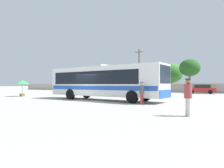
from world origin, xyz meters
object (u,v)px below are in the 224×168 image
at_px(vendor_umbrella_near_gate_green, 22,83).
at_px(parked_car_third_maroon, 150,88).
at_px(attendant_by_bus_door, 142,92).
at_px(parked_car_leftmost_dark_blue, 99,88).
at_px(parked_car_second_black, 123,88).
at_px(roadside_tree_left, 133,72).
at_px(passenger_waiting_on_apron, 188,95).
at_px(coach_bus_white_blue, 103,81).
at_px(roadside_tree_midright, 190,68).
at_px(parked_car_rightmost_red, 201,89).
at_px(roadside_tree_midleft, 171,73).
at_px(utility_pole_near, 139,69).

height_order(vendor_umbrella_near_gate_green, parked_car_third_maroon, vendor_umbrella_near_gate_green).
xyz_separation_m(attendant_by_bus_door, parked_car_leftmost_dark_blue, (-18.19, 20.86, -0.17)).
bearing_deg(parked_car_second_black, vendor_umbrella_near_gate_green, -103.33).
relative_size(parked_car_third_maroon, roadside_tree_left, 0.65).
relative_size(passenger_waiting_on_apron, parked_car_second_black, 0.44).
distance_m(coach_bus_white_blue, attendant_by_bus_door, 5.39).
distance_m(coach_bus_white_blue, roadside_tree_midright, 25.68).
distance_m(vendor_umbrella_near_gate_green, roadside_tree_midright, 30.25).
height_order(attendant_by_bus_door, parked_car_rightmost_red, attendant_by_bus_door).
bearing_deg(roadside_tree_left, parked_car_second_black, -75.97).
relative_size(parked_car_second_black, roadside_tree_midleft, 0.66).
distance_m(coach_bus_white_blue, parked_car_third_maroon, 18.69).
bearing_deg(coach_bus_white_blue, vendor_umbrella_near_gate_green, -178.51).
height_order(parked_car_leftmost_dark_blue, roadside_tree_midright, roadside_tree_midright).
distance_m(parked_car_third_maroon, parked_car_rightmost_red, 8.54).
bearing_deg(vendor_umbrella_near_gate_green, passenger_waiting_on_apron, -15.63).
xyz_separation_m(parked_car_rightmost_red, roadside_tree_left, (-16.70, 9.28, 3.76)).
xyz_separation_m(parked_car_third_maroon, parked_car_rightmost_red, (8.49, 0.99, -0.01)).
bearing_deg(roadside_tree_left, vendor_umbrella_near_gate_green, -93.92).
xyz_separation_m(roadside_tree_left, roadside_tree_midright, (13.99, -3.65, 0.27)).
relative_size(attendant_by_bus_door, parked_car_third_maroon, 0.38).
xyz_separation_m(parked_car_leftmost_dark_blue, utility_pole_near, (6.38, 6.87, 4.13)).
xyz_separation_m(utility_pole_near, roadside_tree_midright, (10.90, -0.41, -0.12)).
bearing_deg(roadside_tree_midright, passenger_waiting_on_apron, -81.13).
bearing_deg(parked_car_second_black, utility_pole_near, 85.27).
xyz_separation_m(coach_bus_white_blue, roadside_tree_left, (-10.02, 28.84, 2.70)).
height_order(attendant_by_bus_door, roadside_tree_left, roadside_tree_left).
distance_m(parked_car_second_black, parked_car_rightmost_red, 14.20).
height_order(attendant_by_bus_door, roadside_tree_midright, roadside_tree_midright).
relative_size(parked_car_rightmost_red, roadside_tree_left, 0.67).
distance_m(attendant_by_bus_door, parked_car_leftmost_dark_blue, 27.67).
relative_size(coach_bus_white_blue, parked_car_third_maroon, 2.76).
bearing_deg(vendor_umbrella_near_gate_green, roadside_tree_midright, 57.93).
height_order(parked_car_second_black, parked_car_rightmost_red, parked_car_rightmost_red).
bearing_deg(parked_car_rightmost_red, parked_car_second_black, -176.72).
bearing_deg(vendor_umbrella_near_gate_green, roadside_tree_midleft, 68.21).
relative_size(parked_car_rightmost_red, roadside_tree_midleft, 0.73).
distance_m(passenger_waiting_on_apron, utility_pole_near, 35.68).
distance_m(vendor_umbrella_near_gate_green, utility_pole_near, 26.60).
height_order(passenger_waiting_on_apron, roadside_tree_midleft, roadside_tree_midleft).
xyz_separation_m(passenger_waiting_on_apron, roadside_tree_midright, (-4.89, 31.35, 3.78)).
height_order(coach_bus_white_blue, passenger_waiting_on_apron, coach_bus_white_blue).
height_order(parked_car_third_maroon, roadside_tree_left, roadside_tree_left).
bearing_deg(roadside_tree_midleft, utility_pole_near, -155.84).
xyz_separation_m(parked_car_leftmost_dark_blue, roadside_tree_midleft, (12.81, 9.76, 3.23)).
bearing_deg(parked_car_leftmost_dark_blue, coach_bus_white_blue, -54.61).
bearing_deg(utility_pole_near, roadside_tree_midleft, 24.16).
bearing_deg(utility_pole_near, coach_bus_white_blue, -74.85).
bearing_deg(vendor_umbrella_near_gate_green, utility_pole_near, 78.90).
relative_size(attendant_by_bus_door, parked_car_rightmost_red, 0.37).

